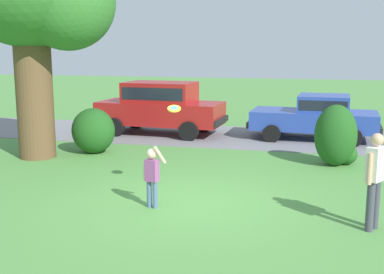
% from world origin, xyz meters
% --- Properties ---
extents(ground_plane, '(80.00, 80.00, 0.00)m').
position_xyz_m(ground_plane, '(0.00, 0.00, 0.00)').
color(ground_plane, '#518E42').
extents(driveway_strip, '(28.00, 4.40, 0.02)m').
position_xyz_m(driveway_strip, '(0.00, 7.66, 0.01)').
color(driveway_strip, slate).
rests_on(driveway_strip, ground).
extents(shrub_near_tree, '(1.31, 1.26, 1.37)m').
position_xyz_m(shrub_near_tree, '(-4.01, 4.04, 0.62)').
color(shrub_near_tree, '#1E511C').
rests_on(shrub_near_tree, ground).
extents(shrub_centre_left, '(1.18, 1.10, 1.67)m').
position_xyz_m(shrub_centre_left, '(3.06, 4.08, 0.78)').
color(shrub_centre_left, '#1E511C').
rests_on(shrub_centre_left, ground).
extents(parked_sedan, '(4.49, 2.27, 1.56)m').
position_xyz_m(parked_sedan, '(2.56, 7.80, 0.85)').
color(parked_sedan, '#28429E').
rests_on(parked_sedan, ground).
extents(parked_suv, '(4.81, 2.33, 1.92)m').
position_xyz_m(parked_suv, '(-3.00, 7.55, 1.08)').
color(parked_suv, maroon).
rests_on(parked_suv, ground).
extents(child_thrower, '(0.47, 0.22, 1.29)m').
position_xyz_m(child_thrower, '(-0.68, -0.48, 0.72)').
color(child_thrower, '#4C608C').
rests_on(child_thrower, ground).
extents(frisbee, '(0.29, 0.27, 0.16)m').
position_xyz_m(frisbee, '(-0.45, 0.39, 1.91)').
color(frisbee, yellow).
extents(adult_onlooker, '(0.38, 0.46, 1.74)m').
position_xyz_m(adult_onlooker, '(3.48, -0.72, 0.98)').
color(adult_onlooker, '#3F3F4C').
rests_on(adult_onlooker, ground).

